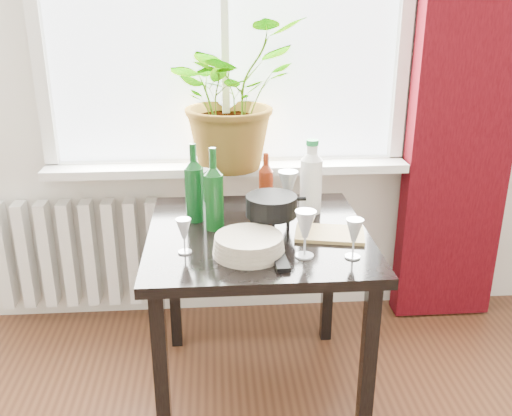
{
  "coord_description": "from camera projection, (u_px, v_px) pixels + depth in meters",
  "views": [
    {
      "loc": [
        -0.06,
        -0.48,
        1.61
      ],
      "look_at": [
        0.09,
        1.55,
        0.84
      ],
      "focal_mm": 40.0,
      "sensor_mm": 36.0,
      "label": 1
    }
  ],
  "objects": [
    {
      "name": "windowsill",
      "position": [
        227.0,
        167.0,
        2.73
      ],
      "size": [
        1.72,
        0.2,
        0.04
      ],
      "color": "white",
      "rests_on": "ground"
    },
    {
      "name": "curtain",
      "position": [
        469.0,
        65.0,
        2.62
      ],
      "size": [
        0.5,
        0.12,
        2.56
      ],
      "color": "#36040A",
      "rests_on": "ground"
    },
    {
      "name": "radiator",
      "position": [
        80.0,
        253.0,
        2.87
      ],
      "size": [
        0.8,
        0.1,
        0.55
      ],
      "color": "white",
      "rests_on": "ground"
    },
    {
      "name": "table",
      "position": [
        258.0,
        253.0,
        2.24
      ],
      "size": [
        0.85,
        0.85,
        0.74
      ],
      "color": "black",
      "rests_on": "ground"
    },
    {
      "name": "potted_plant",
      "position": [
        231.0,
        95.0,
        2.55
      ],
      "size": [
        0.8,
        0.79,
        0.67
      ],
      "primitive_type": "imported",
      "rotation": [
        0.0,
        0.0,
        0.72
      ],
      "color": "#1D651A",
      "rests_on": "windowsill"
    },
    {
      "name": "wine_bottle_left",
      "position": [
        194.0,
        182.0,
        2.27
      ],
      "size": [
        0.08,
        0.08,
        0.33
      ],
      "primitive_type": null,
      "rotation": [
        0.0,
        0.0,
        -0.1
      ],
      "color": "#0C4117",
      "rests_on": "table"
    },
    {
      "name": "wine_bottle_right",
      "position": [
        214.0,
        189.0,
        2.19
      ],
      "size": [
        0.1,
        0.1,
        0.33
      ],
      "primitive_type": null,
      "rotation": [
        0.0,
        0.0,
        0.33
      ],
      "color": "#0C4113",
      "rests_on": "table"
    },
    {
      "name": "bottle_amber",
      "position": [
        266.0,
        181.0,
        2.4
      ],
      "size": [
        0.08,
        0.08,
        0.25
      ],
      "primitive_type": null,
      "rotation": [
        0.0,
        0.0,
        -0.34
      ],
      "color": "maroon",
      "rests_on": "table"
    },
    {
      "name": "cleaning_bottle",
      "position": [
        311.0,
        175.0,
        2.36
      ],
      "size": [
        0.11,
        0.11,
        0.32
      ],
      "primitive_type": null,
      "rotation": [
        0.0,
        0.0,
        -0.28
      ],
      "color": "white",
      "rests_on": "table"
    },
    {
      "name": "wineglass_front_right",
      "position": [
        305.0,
        233.0,
        1.98
      ],
      "size": [
        0.08,
        0.08,
        0.18
      ],
      "primitive_type": null,
      "rotation": [
        0.0,
        0.0,
        -0.15
      ],
      "color": "silver",
      "rests_on": "table"
    },
    {
      "name": "wineglass_far_right",
      "position": [
        354.0,
        238.0,
        1.97
      ],
      "size": [
        0.08,
        0.08,
        0.15
      ],
      "primitive_type": null,
      "rotation": [
        0.0,
        0.0,
        -0.22
      ],
      "color": "silver",
      "rests_on": "table"
    },
    {
      "name": "wineglass_back_center",
      "position": [
        288.0,
        193.0,
        2.35
      ],
      "size": [
        0.09,
        0.09,
        0.2
      ],
      "primitive_type": null,
      "rotation": [
        0.0,
        0.0,
        0.13
      ],
      "color": "#B1B9BE",
      "rests_on": "table"
    },
    {
      "name": "wineglass_back_left",
      "position": [
        202.0,
        189.0,
        2.41
      ],
      "size": [
        0.08,
        0.08,
        0.18
      ],
      "primitive_type": null,
      "rotation": [
        0.0,
        0.0,
        -0.04
      ],
      "color": "silver",
      "rests_on": "table"
    },
    {
      "name": "wineglass_front_left",
      "position": [
        184.0,
        236.0,
        2.01
      ],
      "size": [
        0.06,
        0.06,
        0.13
      ],
      "primitive_type": null,
      "rotation": [
        0.0,
        0.0,
        -0.06
      ],
      "color": "silver",
      "rests_on": "table"
    },
    {
      "name": "plate_stack",
      "position": [
        249.0,
        245.0,
        2.01
      ],
      "size": [
        0.32,
        0.32,
        0.07
      ],
      "primitive_type": "cylinder",
      "rotation": [
        0.0,
        0.0,
        -0.29
      ],
      "color": "beige",
      "rests_on": "table"
    },
    {
      "name": "fondue_pot",
      "position": [
        271.0,
        214.0,
        2.18
      ],
      "size": [
        0.26,
        0.24,
        0.15
      ],
      "primitive_type": null,
      "rotation": [
        0.0,
        0.0,
        -0.23
      ],
      "color": "black",
      "rests_on": "table"
    },
    {
      "name": "tv_remote",
      "position": [
        280.0,
        260.0,
        1.96
      ],
      "size": [
        0.05,
        0.16,
        0.02
      ],
      "primitive_type": "cube",
      "rotation": [
        0.0,
        0.0,
        0.05
      ],
      "color": "black",
      "rests_on": "table"
    },
    {
      "name": "cutting_board",
      "position": [
        330.0,
        234.0,
        2.18
      ],
      "size": [
        0.29,
        0.22,
        0.01
      ],
      "primitive_type": "cube",
      "rotation": [
        0.0,
        0.0,
        -0.21
      ],
      "color": "#AA8D4C",
      "rests_on": "table"
    }
  ]
}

